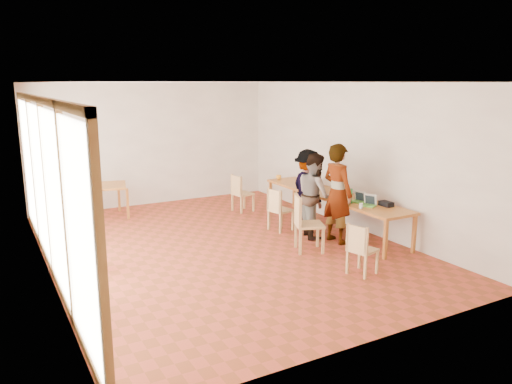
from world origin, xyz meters
The scene contains 25 objects.
ground centered at (0.00, 0.00, 0.00)m, with size 8.00×8.00×0.00m, color #A73E28.
wall_back centered at (0.00, 4.00, 1.50)m, with size 6.00×0.10×3.00m, color #EFE4CE.
wall_front centered at (0.00, -4.00, 1.50)m, with size 6.00×0.10×3.00m, color #EFE4CE.
wall_right centered at (3.00, 0.00, 1.50)m, with size 0.10×8.00×3.00m, color #EFE4CE.
window_wall centered at (-2.96, 0.00, 1.50)m, with size 0.10×8.00×3.00m, color white.
ceiling centered at (0.00, 0.00, 3.02)m, with size 6.00×8.00×0.04m, color white.
communal_table centered at (2.50, -0.02, 0.70)m, with size 0.80×4.00×0.75m.
side_table centered at (-1.41, 3.20, 0.67)m, with size 0.90×0.90×0.75m.
chair_near centered at (1.29, -2.31, 0.51)m, with size 0.48×0.48×0.44m.
chair_mid centered at (1.17, -0.92, 0.63)m, with size 0.63×0.63×0.55m.
chair_far centered at (1.43, 0.40, 0.54)m, with size 0.48×0.48×0.47m.
chair_empty centered at (1.46, 2.16, 0.54)m, with size 0.47×0.47×0.47m.
chair_spare centered at (-2.41, -0.13, 0.55)m, with size 0.47×0.47×0.47m.
person_near centered at (2.03, -0.77, 0.95)m, with size 0.69×0.45×1.90m, color gray.
person_mid centered at (1.89, -0.26, 0.83)m, with size 0.81×0.63×1.67m, color gray.
person_far centered at (2.13, 0.33, 0.83)m, with size 1.07×0.61×1.65m, color gray.
laptop_near centered at (2.46, -1.18, 0.81)m, with size 0.31×0.32×0.22m.
laptop_mid centered at (2.49, -0.86, 0.81)m, with size 0.29×0.30×0.21m.
laptop_far centered at (2.62, 0.89, 0.80)m, with size 0.23×0.25×0.19m.
yellow_mug centered at (2.36, 1.87, 0.80)m, with size 0.12×0.12×0.10m, color orange.
green_bottle centered at (2.29, -0.85, 0.89)m, with size 0.07×0.07×0.28m, color #228040.
clear_glass centered at (2.20, -1.25, 0.80)m, with size 0.07×0.07×0.09m, color silver.
condiment_cup centered at (2.22, -0.27, 0.78)m, with size 0.08×0.08×0.06m, color white.
pink_phone centered at (2.37, -1.14, 0.76)m, with size 0.05×0.10×0.01m, color #CC448F.
black_pouch centered at (2.71, -1.36, 0.80)m, with size 0.16×0.26×0.09m, color black.
Camera 1 is at (-3.77, -8.04, 2.99)m, focal length 35.00 mm.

